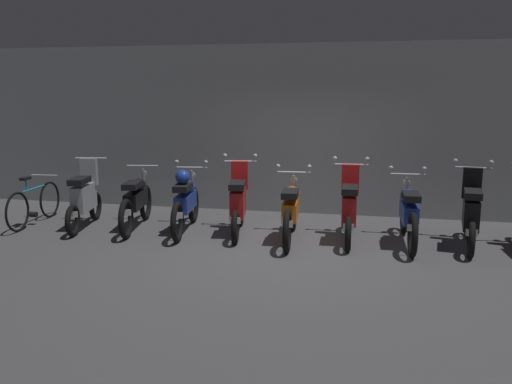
# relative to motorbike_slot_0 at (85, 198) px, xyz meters

# --- Properties ---
(ground_plane) EXTENTS (80.00, 80.00, 0.00)m
(ground_plane) POSITION_rel_motorbike_slot_0_xyz_m (3.62, -0.73, -0.52)
(ground_plane) COLOR #4C4C4F
(back_wall) EXTENTS (16.00, 0.30, 3.22)m
(back_wall) POSITION_rel_motorbike_slot_0_xyz_m (3.62, 2.01, 1.09)
(back_wall) COLOR gray
(back_wall) RESTS_ON ground
(motorbike_slot_0) EXTENTS (0.57, 1.67, 1.18)m
(motorbike_slot_0) POSITION_rel_motorbike_slot_0_xyz_m (0.00, 0.00, 0.00)
(motorbike_slot_0) COLOR black
(motorbike_slot_0) RESTS_ON ground
(motorbike_slot_1) EXTENTS (0.58, 1.94, 1.03)m
(motorbike_slot_1) POSITION_rel_motorbike_slot_0_xyz_m (0.91, 0.12, -0.03)
(motorbike_slot_1) COLOR black
(motorbike_slot_1) RESTS_ON ground
(motorbike_slot_2) EXTENTS (0.59, 1.95, 1.15)m
(motorbike_slot_2) POSITION_rel_motorbike_slot_0_xyz_m (1.81, 0.09, 0.00)
(motorbike_slot_2) COLOR black
(motorbike_slot_2) RESTS_ON ground
(motorbike_slot_3) EXTENTS (0.58, 1.67, 1.29)m
(motorbike_slot_3) POSITION_rel_motorbike_slot_0_xyz_m (2.71, 0.14, 0.00)
(motorbike_slot_3) COLOR black
(motorbike_slot_3) RESTS_ON ground
(motorbike_slot_4) EXTENTS (0.59, 1.95, 1.15)m
(motorbike_slot_4) POSITION_rel_motorbike_slot_0_xyz_m (3.62, -0.08, -0.03)
(motorbike_slot_4) COLOR black
(motorbike_slot_4) RESTS_ON ground
(motorbike_slot_5) EXTENTS (0.59, 1.68, 1.29)m
(motorbike_slot_5) POSITION_rel_motorbike_slot_0_xyz_m (4.53, 0.10, 0.00)
(motorbike_slot_5) COLOR black
(motorbike_slot_5) RESTS_ON ground
(motorbike_slot_6) EXTENTS (0.59, 1.95, 1.15)m
(motorbike_slot_6) POSITION_rel_motorbike_slot_0_xyz_m (5.43, 0.07, -0.03)
(motorbike_slot_6) COLOR black
(motorbike_slot_6) RESTS_ON ground
(motorbike_slot_7) EXTENTS (0.59, 1.68, 1.29)m
(motorbike_slot_7) POSITION_rel_motorbike_slot_0_xyz_m (6.34, 0.12, 0.00)
(motorbike_slot_7) COLOR black
(motorbike_slot_7) RESTS_ON ground
(bicycle) EXTENTS (0.50, 1.73, 0.89)m
(bicycle) POSITION_rel_motorbike_slot_0_xyz_m (-1.00, 0.01, -0.16)
(bicycle) COLOR black
(bicycle) RESTS_ON ground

